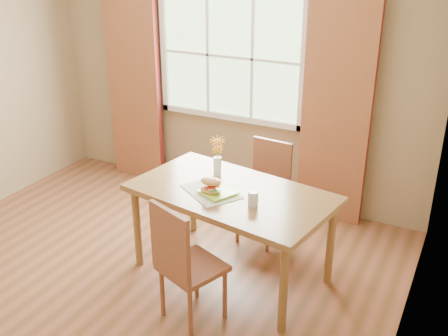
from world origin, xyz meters
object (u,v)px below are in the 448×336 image
at_px(chair_far, 266,187).
at_px(flower_vase, 217,153).
at_px(water_glass, 253,199).
at_px(dining_table, 231,200).
at_px(croissant_sandwich, 211,186).
at_px(chair_near, 183,260).

relative_size(chair_far, flower_vase, 2.78).
relative_size(chair_far, water_glass, 8.04).
bearing_deg(dining_table, croissant_sandwich, -118.78).
relative_size(chair_near, croissant_sandwich, 5.27).
height_order(dining_table, water_glass, water_glass).
relative_size(chair_near, flower_vase, 2.90).
relative_size(dining_table, croissant_sandwich, 9.29).
bearing_deg(water_glass, chair_near, -117.18).
height_order(chair_far, croissant_sandwich, chair_far).
relative_size(water_glass, flower_vase, 0.35).
bearing_deg(water_glass, croissant_sandwich, 178.08).
bearing_deg(croissant_sandwich, chair_near, -79.33).
bearing_deg(chair_far, water_glass, -68.73).
bearing_deg(dining_table, chair_near, -82.92).
distance_m(chair_near, water_glass, 0.68).
relative_size(chair_far, croissant_sandwich, 5.06).
bearing_deg(flower_vase, croissant_sandwich, -70.08).
xyz_separation_m(croissant_sandwich, flower_vase, (-0.13, 0.35, 0.12)).
bearing_deg(chair_far, flower_vase, -111.46).
height_order(dining_table, chair_far, chair_far).
bearing_deg(croissant_sandwich, water_glass, 0.64).
xyz_separation_m(dining_table, flower_vase, (-0.24, 0.21, 0.28)).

